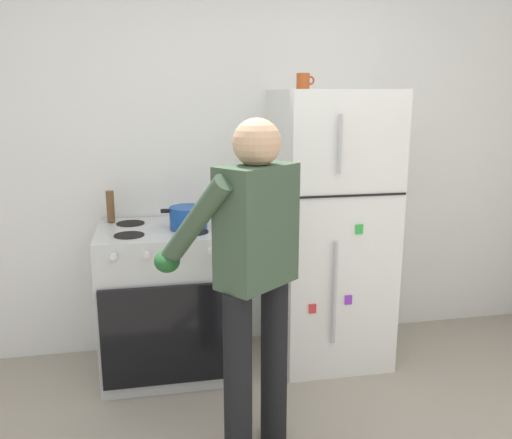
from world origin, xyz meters
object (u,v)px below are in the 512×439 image
object	(u,v)px
refrigerator	(330,228)
coffee_mug	(303,81)
person_cook	(251,262)
stove_range	(164,301)
pepper_mill	(110,206)
red_pot	(188,217)

from	to	relation	value
refrigerator	coffee_mug	world-z (taller)	coffee_mug
person_cook	refrigerator	bearing A→B (deg)	52.50
stove_range	pepper_mill	world-z (taller)	pepper_mill
red_pot	person_cook	bearing A→B (deg)	-75.40
pepper_mill	person_cook	bearing A→B (deg)	-58.01
person_cook	pepper_mill	distance (m)	1.28
refrigerator	stove_range	bearing A→B (deg)	-179.46
refrigerator	person_cook	bearing A→B (deg)	-127.50
coffee_mug	pepper_mill	size ratio (longest dim) A/B	0.58
refrigerator	red_pot	xyz separation A→B (m)	(-0.90, -0.05, 0.12)
red_pot	coffee_mug	bearing A→B (deg)	7.93
stove_range	red_pot	bearing A→B (deg)	-13.92
refrigerator	person_cook	xyz separation A→B (m)	(-0.68, -0.88, 0.09)
person_cook	pepper_mill	size ratio (longest dim) A/B	8.29
person_cook	red_pot	size ratio (longest dim) A/B	4.99
refrigerator	red_pot	bearing A→B (deg)	-176.82
person_cook	pepper_mill	xyz separation A→B (m)	(-0.68, 1.08, 0.06)
stove_range	pepper_mill	bearing A→B (deg)	144.96
stove_range	pepper_mill	distance (m)	0.67
person_cook	red_pot	distance (m)	0.86
stove_range	coffee_mug	size ratio (longest dim) A/B	8.22
refrigerator	person_cook	distance (m)	1.12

